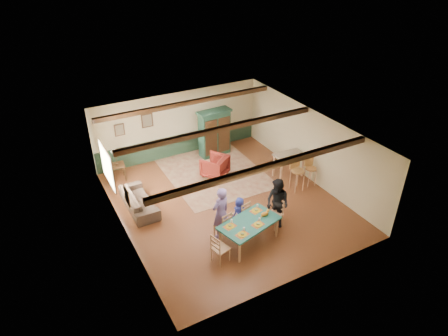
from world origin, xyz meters
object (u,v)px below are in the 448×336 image
counter_table (288,165)px  person_child (239,212)px  end_table (118,172)px  person_man (221,213)px  cat (265,214)px  sofa (139,200)px  dining_chair_far_right (241,213)px  dining_chair_end_right (274,214)px  dining_table (249,232)px  dining_chair_far_left (223,224)px  armchair (215,166)px  bar_stool_right (311,172)px  person_woman (277,203)px  dining_chair_end_left (221,248)px  bar_stool_left (297,174)px  table_lamp (116,158)px  armoire (214,133)px

counter_table → person_child: bearing=-152.0°
end_table → counter_table: size_ratio=0.55×
person_man → cat: person_man is taller
sofa → end_table: size_ratio=3.33×
dining_chair_far_right → dining_chair_end_right: same height
dining_table → dining_chair_far_left: bearing=133.7°
dining_table → armchair: armchair is taller
dining_chair_far_left → person_child: bearing=-174.3°
person_child → bar_stool_right: 3.55m
person_woman → person_child: size_ratio=1.64×
dining_table → sofa: 3.99m
dining_chair_end_left → end_table: bearing=-1.6°
dining_chair_end_left → bar_stool_left: size_ratio=0.74×
bar_stool_right → cat: bearing=-146.2°
person_child → end_table: 5.21m
bar_stool_left → cat: bearing=-146.8°
counter_table → person_man: bearing=-154.4°
dining_chair_end_left → person_child: size_ratio=0.95×
dining_chair_end_right → end_table: size_ratio=1.52×
person_woman → cat: (-0.65, -0.27, 0.01)m
armchair → table_lamp: (-3.30, 1.48, 0.50)m
dining_chair_far_right → sofa: dining_chair_far_right is taller
person_man → bar_stool_left: person_man is taller
person_child → sofa: bearing=-58.0°
counter_table → bar_stool_right: (0.35, -0.86, 0.08)m
person_child → cat: size_ratio=2.79×
person_woman → counter_table: size_ratio=1.46×
end_table → counter_table: counter_table is taller
armchair → end_table: bearing=-57.9°
person_man → dining_table: bearing=116.6°
person_child → dining_chair_end_right: bearing=133.2°
dining_chair_end_right → counter_table: bearing=121.0°
bar_stool_right → counter_table: bearing=117.9°
dining_chair_far_right → table_lamp: table_lamp is taller
dining_table → person_man: (-0.59, 0.67, 0.49)m
dining_chair_end_right → person_man: person_man is taller
dining_chair_far_left → sofa: (-1.76, 2.65, -0.17)m
dining_chair_far_left → person_man: 0.39m
dining_table → person_child: (0.18, 0.87, 0.13)m
dining_chair_end_right → bar_stool_left: bar_stool_left is taller
table_lamp → person_man: bearing=-68.8°
dining_chair_end_right → armchair: dining_chair_end_right is taller
dining_table → dining_chair_far_right: 0.83m
dining_table → dining_chair_far_right: bearing=75.6°
person_woman → armoire: bearing=160.3°
dining_chair_end_left → sofa: size_ratio=0.46×
person_woman → dining_chair_far_right: bearing=-130.3°
cat → counter_table: size_ratio=0.32×
dining_chair_far_left → cat: bearing=139.2°
armchair → sofa: armchair is taller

